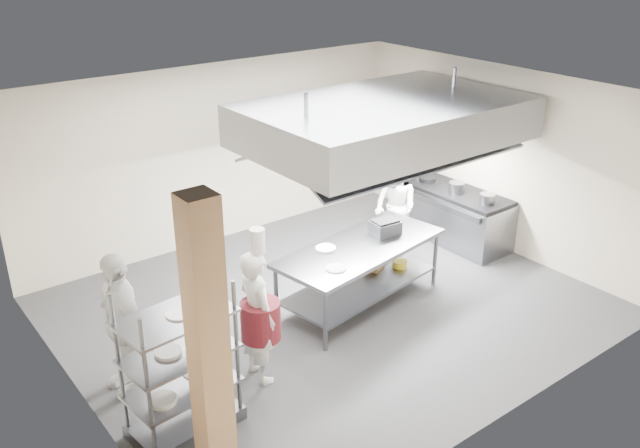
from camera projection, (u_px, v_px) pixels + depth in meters
floor at (330, 307)px, 9.62m from camera, size 7.00×7.00×0.00m
ceiling at (332, 98)px, 8.41m from camera, size 7.00×7.00×0.00m
wall_back at (218, 154)px, 11.19m from camera, size 7.00×0.00×7.00m
wall_left at (68, 288)px, 7.06m from camera, size 0.00×6.00×6.00m
wall_right at (500, 159)px, 10.97m from camera, size 0.00×6.00×6.00m
column at (208, 350)px, 6.02m from camera, size 0.30×0.30×3.00m
exhaust_hood at (385, 121)px, 9.67m from camera, size 4.00×2.50×0.60m
hood_strip_a at (336, 155)px, 9.29m from camera, size 1.60×0.12×0.04m
hood_strip_b at (428, 132)px, 10.30m from camera, size 1.60×0.12×0.04m
wall_shelf at (311, 137)px, 12.08m from camera, size 1.50×0.28×0.04m
island at (360, 275)px, 9.53m from camera, size 2.68×1.44×0.91m
island_worktop at (361, 248)px, 9.36m from camera, size 2.68×1.44×0.06m
island_undershelf at (360, 285)px, 9.59m from camera, size 2.46×1.31×0.04m
pass_rack at (180, 361)px, 6.96m from camera, size 1.20×0.77×1.71m
cooking_range at (454, 216)px, 11.53m from camera, size 0.80×2.00×0.84m
range_top at (456, 192)px, 11.35m from camera, size 0.78×1.96×0.06m
chef_head at (257, 316)px, 7.80m from camera, size 0.42×0.62×1.67m
chef_line at (395, 208)px, 10.90m from camera, size 0.65×0.81×1.60m
chef_plating at (121, 323)px, 7.60m from camera, size 0.44×1.03×1.74m
griddle at (385, 228)px, 9.67m from camera, size 0.43×0.35×0.19m
wicker_basket at (374, 264)px, 9.98m from camera, size 0.37×0.33×0.13m
stockpot at (457, 187)px, 11.21m from camera, size 0.26×0.26×0.18m
plate_stack at (182, 385)px, 7.09m from camera, size 0.28×0.28×0.05m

